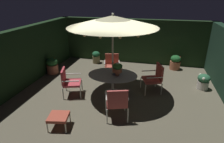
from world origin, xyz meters
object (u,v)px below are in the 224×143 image
object	(u,v)px
patio_dining_table	(113,78)
patio_chair_east	(155,77)
patio_umbrella	(113,21)
ottoman_footrest	(58,117)
patio_chair_north	(69,80)
potted_plant_right_near	(175,62)
patio_chair_northeast	(117,101)
patio_chair_southeast	(112,64)
centerpiece_planter	(117,68)
potted_plant_back_right	(96,57)
potted_plant_left_far	(203,81)
potted_plant_back_center	(52,66)

from	to	relation	value
patio_dining_table	patio_chair_east	bearing A→B (deg)	20.52
patio_umbrella	patio_chair_east	bearing A→B (deg)	20.52
ottoman_footrest	patio_chair_north	bearing A→B (deg)	105.99
potted_plant_right_near	patio_chair_northeast	bearing A→B (deg)	-112.69
patio_chair_southeast	ottoman_footrest	distance (m)	3.54
centerpiece_planter	patio_chair_east	bearing A→B (deg)	24.89
potted_plant_back_right	patio_chair_northeast	bearing A→B (deg)	-64.87
patio_chair_northeast	patio_umbrella	bearing A→B (deg)	107.99
patio_umbrella	potted_plant_left_far	bearing A→B (deg)	19.55
patio_chair_north	potted_plant_right_near	xyz separation A→B (m)	(3.63, 3.33, -0.22)
patio_umbrella	potted_plant_right_near	distance (m)	4.22
patio_chair_northeast	patio_chair_southeast	bearing A→B (deg)	106.35
patio_dining_table	patio_umbrella	bearing A→B (deg)	110.41
potted_plant_right_near	potted_plant_back_center	xyz separation A→B (m)	(-5.19, -1.76, 0.02)
patio_umbrella	potted_plant_back_center	bearing A→B (deg)	159.20
centerpiece_planter	patio_chair_north	xyz separation A→B (m)	(-1.56, -0.41, -0.44)
potted_plant_back_center	ottoman_footrest	bearing A→B (deg)	-57.61
centerpiece_planter	potted_plant_back_center	world-z (taller)	centerpiece_planter
patio_dining_table	patio_chair_north	world-z (taller)	patio_chair_north
patio_chair_north	ottoman_footrest	xyz separation A→B (m)	(0.47, -1.62, -0.24)
patio_chair_northeast	patio_chair_north	bearing A→B (deg)	153.00
patio_chair_north	potted_plant_back_right	xyz separation A→B (m)	(-0.13, 3.27, -0.24)
patio_chair_north	patio_chair_northeast	distance (m)	2.07
patio_dining_table	centerpiece_planter	xyz separation A→B (m)	(0.17, -0.04, 0.39)
patio_dining_table	potted_plant_back_right	xyz separation A→B (m)	(-1.52, 2.82, -0.29)
patio_dining_table	potted_plant_right_near	xyz separation A→B (m)	(2.24, 2.88, -0.26)
patio_dining_table	potted_plant_back_center	bearing A→B (deg)	159.20
patio_umbrella	potted_plant_back_right	bearing A→B (deg)	118.39
patio_umbrella	patio_chair_east	world-z (taller)	patio_umbrella
patio_chair_northeast	potted_plant_right_near	size ratio (longest dim) A/B	1.50
potted_plant_right_near	patio_umbrella	bearing A→B (deg)	-127.85
patio_chair_northeast	potted_plant_right_near	distance (m)	4.63
patio_chair_southeast	potted_plant_back_right	xyz separation A→B (m)	(-1.15, 1.41, -0.24)
ottoman_footrest	patio_umbrella	bearing A→B (deg)	65.96
patio_chair_north	patio_chair_northeast	size ratio (longest dim) A/B	0.97
patio_umbrella	patio_chair_east	distance (m)	2.40
patio_chair_southeast	potted_plant_back_center	bearing A→B (deg)	-173.62
patio_umbrella	potted_plant_right_near	xyz separation A→B (m)	(2.24, 2.88, -2.12)
patio_chair_north	potted_plant_back_center	size ratio (longest dim) A/B	1.39
centerpiece_planter	potted_plant_right_near	world-z (taller)	centerpiece_planter
patio_umbrella	centerpiece_planter	world-z (taller)	patio_umbrella
patio_chair_northeast	potted_plant_back_right	size ratio (longest dim) A/B	1.67
patio_umbrella	centerpiece_planter	bearing A→B (deg)	-14.85
patio_dining_table	potted_plant_right_near	bearing A→B (deg)	52.15
patio_umbrella	potted_plant_left_far	size ratio (longest dim) A/B	4.86
centerpiece_planter	potted_plant_right_near	xyz separation A→B (m)	(2.07, 2.92, -0.65)
potted_plant_back_center	potted_plant_right_near	bearing A→B (deg)	18.71
patio_chair_east	ottoman_footrest	xyz separation A→B (m)	(-2.30, -2.59, -0.24)
patio_chair_southeast	ottoman_footrest	bearing A→B (deg)	-99.06
patio_chair_east	potted_plant_right_near	distance (m)	2.53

